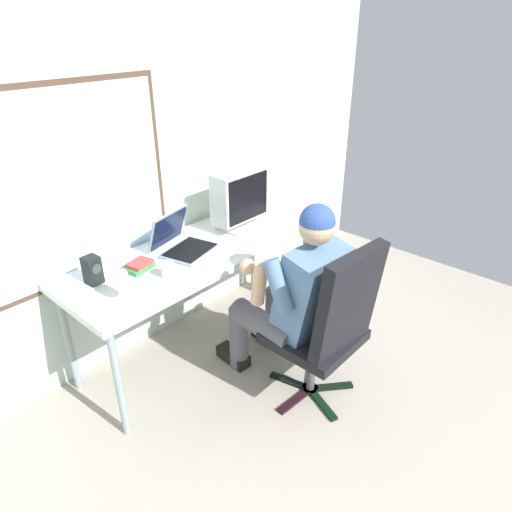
# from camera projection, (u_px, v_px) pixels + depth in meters

# --- Properties ---
(wall_rear) EXTENTS (4.53, 0.08, 2.85)m
(wall_rear) POSITION_uv_depth(u_px,v_px,m) (146.00, 132.00, 2.75)
(wall_rear) COLOR #B8C8BD
(wall_rear) RESTS_ON ground
(desk) EXTENTS (1.72, 0.64, 0.75)m
(desk) POSITION_uv_depth(u_px,v_px,m) (198.00, 257.00, 2.88)
(desk) COLOR gray
(desk) RESTS_ON ground
(office_chair) EXTENTS (0.51, 0.55, 1.04)m
(office_chair) POSITION_uv_depth(u_px,v_px,m) (331.00, 322.00, 2.47)
(office_chair) COLOR black
(office_chair) RESTS_ON ground
(person_seated) EXTENTS (0.55, 0.80, 1.21)m
(person_seated) POSITION_uv_depth(u_px,v_px,m) (295.00, 294.00, 2.61)
(person_seated) COLOR #52515A
(person_seated) RESTS_ON ground
(crt_monitor) EXTENTS (0.40, 0.23, 0.40)m
(crt_monitor) POSITION_uv_depth(u_px,v_px,m) (240.00, 197.00, 3.06)
(crt_monitor) COLOR beige
(crt_monitor) RESTS_ON desk
(laptop) EXTENTS (0.39, 0.39, 0.24)m
(laptop) POSITION_uv_depth(u_px,v_px,m) (180.00, 241.00, 2.82)
(laptop) COLOR gray
(laptop) RESTS_ON desk
(wine_glass) EXTENTS (0.08, 0.08, 0.16)m
(wine_glass) POSITION_uv_depth(u_px,v_px,m) (121.00, 281.00, 2.30)
(wine_glass) COLOR silver
(wine_glass) RESTS_ON desk
(desk_speaker) EXTENTS (0.08, 0.09, 0.16)m
(desk_speaker) POSITION_uv_depth(u_px,v_px,m) (92.00, 270.00, 2.46)
(desk_speaker) COLOR black
(desk_speaker) RESTS_ON desk
(book_stack) EXTENTS (0.17, 0.15, 0.05)m
(book_stack) POSITION_uv_depth(u_px,v_px,m) (139.00, 266.00, 2.62)
(book_stack) COLOR #2A8241
(book_stack) RESTS_ON desk
(coffee_mug) EXTENTS (0.07, 0.07, 0.09)m
(coffee_mug) POSITION_uv_depth(u_px,v_px,m) (168.00, 270.00, 2.53)
(coffee_mug) COLOR silver
(coffee_mug) RESTS_ON desk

